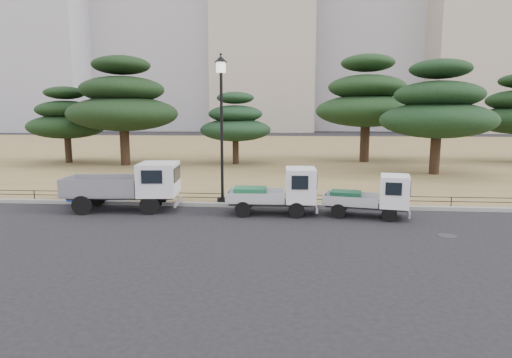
# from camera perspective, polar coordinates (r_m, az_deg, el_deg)

# --- Properties ---
(ground) EXTENTS (220.00, 220.00, 0.00)m
(ground) POSITION_cam_1_polar(r_m,az_deg,el_deg) (15.65, -0.62, -5.82)
(ground) COLOR black
(lawn) EXTENTS (120.00, 56.00, 0.15)m
(lawn) POSITION_cam_1_polar(r_m,az_deg,el_deg) (45.86, 3.00, 3.87)
(lawn) COLOR olive
(lawn) RESTS_ON ground
(curb) EXTENTS (120.00, 0.25, 0.16)m
(curb) POSITION_cam_1_polar(r_m,az_deg,el_deg) (18.15, 0.16, -3.52)
(curb) COLOR gray
(curb) RESTS_ON ground
(truck_large) EXTENTS (4.64, 2.20, 1.96)m
(truck_large) POSITION_cam_1_polar(r_m,az_deg,el_deg) (18.17, -16.52, -0.64)
(truck_large) COLOR black
(truck_large) RESTS_ON ground
(truck_kei_front) EXTENTS (3.49, 1.57, 1.83)m
(truck_kei_front) POSITION_cam_1_polar(r_m,az_deg,el_deg) (16.82, 3.05, -1.63)
(truck_kei_front) COLOR black
(truck_kei_front) RESTS_ON ground
(truck_kei_rear) EXTENTS (3.34, 1.93, 1.64)m
(truck_kei_rear) POSITION_cam_1_polar(r_m,az_deg,el_deg) (16.91, 15.32, -2.19)
(truck_kei_rear) COLOR black
(truck_kei_rear) RESTS_ON ground
(street_lamp) EXTENTS (0.55, 0.55, 6.14)m
(street_lamp) POSITION_cam_1_polar(r_m,az_deg,el_deg) (18.23, -4.64, 9.86)
(street_lamp) COLOR black
(street_lamp) RESTS_ON lawn
(pipe_fence) EXTENTS (38.00, 0.04, 0.40)m
(pipe_fence) POSITION_cam_1_polar(r_m,az_deg,el_deg) (18.22, 0.20, -2.32)
(pipe_fence) COLOR black
(pipe_fence) RESTS_ON lawn
(tarp_pile) EXTENTS (1.71, 1.30, 1.09)m
(tarp_pile) POSITION_cam_1_polar(r_m,az_deg,el_deg) (20.26, -21.14, -1.37)
(tarp_pile) COLOR #143CA0
(tarp_pile) RESTS_ON lawn
(manhole) EXTENTS (0.60, 0.60, 0.01)m
(manhole) POSITION_cam_1_polar(r_m,az_deg,el_deg) (15.29, 24.16, -6.93)
(manhole) COLOR #2D2D30
(manhole) RESTS_ON ground
(pine_west_far) EXTENTS (5.78, 5.78, 5.84)m
(pine_west_far) POSITION_cam_1_polar(r_m,az_deg,el_deg) (36.37, -23.97, 7.32)
(pine_west_far) COLOR black
(pine_west_far) RESTS_ON lawn
(pine_west_near) EXTENTS (7.89, 7.89, 7.89)m
(pine_west_near) POSITION_cam_1_polar(r_m,az_deg,el_deg) (33.05, -17.32, 9.66)
(pine_west_near) COLOR black
(pine_west_near) RESTS_ON lawn
(pine_center_left) EXTENTS (5.30, 5.30, 5.38)m
(pine_center_left) POSITION_cam_1_polar(r_m,az_deg,el_deg) (32.28, -2.76, 7.51)
(pine_center_left) COLOR black
(pine_center_left) RESTS_ON lawn
(pine_center_right) EXTENTS (7.83, 7.83, 8.31)m
(pine_center_right) POSITION_cam_1_polar(r_m,az_deg,el_deg) (35.03, 14.49, 10.12)
(pine_center_right) COLOR black
(pine_center_right) RESTS_ON lawn
(pine_east_near) EXTENTS (6.99, 6.99, 7.07)m
(pine_east_near) POSITION_cam_1_polar(r_m,az_deg,el_deg) (29.05, 23.08, 8.61)
(pine_east_near) COLOR black
(pine_east_near) RESTS_ON lawn
(tower_center_left) EXTENTS (22.00, 20.00, 55.00)m
(tower_center_left) POSITION_cam_1_polar(r_m,az_deg,el_deg) (103.02, 1.18, 21.92)
(tower_center_left) COLOR #AAA08C
(tower_center_left) RESTS_ON ground
(tower_east) EXTENTS (20.00, 18.00, 48.00)m
(tower_east) POSITION_cam_1_polar(r_m,az_deg,el_deg) (106.37, 27.50, 18.63)
(tower_east) COLOR #AAA08C
(tower_east) RESTS_ON ground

